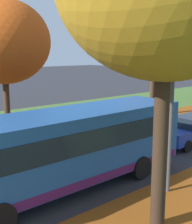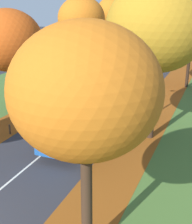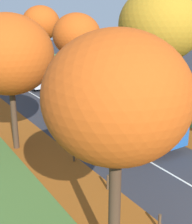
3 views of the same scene
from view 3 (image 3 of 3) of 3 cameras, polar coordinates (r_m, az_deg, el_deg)
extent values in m
cube|color=#8C4714|center=(21.49, -13.01, -4.26)|extent=(2.80, 60.00, 0.00)
cube|color=#476B2D|center=(33.00, 6.32, 3.90)|extent=(12.00, 90.00, 0.01)
cube|color=#8C4714|center=(25.73, 6.58, -0.17)|extent=(2.80, 60.00, 0.00)
cube|color=silver|center=(28.36, -8.41, 1.46)|extent=(0.12, 80.00, 0.01)
cylinder|color=#422D1E|center=(10.13, 3.38, -17.64)|extent=(0.38, 0.38, 4.17)
ellipsoid|color=#C64C14|center=(8.54, 3.83, 2.67)|extent=(4.16, 4.16, 3.74)
cylinder|color=#422D1E|center=(19.14, -14.72, -1.17)|extent=(0.34, 0.34, 3.78)
ellipsoid|color=#C64C14|center=(18.29, -15.66, 10.08)|extent=(5.04, 5.04, 4.53)
cylinder|color=#382619|center=(24.08, 10.94, 4.28)|extent=(0.43, 0.43, 4.81)
ellipsoid|color=#B27F1E|center=(23.44, 11.63, 15.36)|extent=(5.96, 5.96, 5.36)
cylinder|color=black|center=(35.32, -3.44, 7.82)|extent=(0.32, 0.32, 3.52)
ellipsoid|color=#C64C14|center=(34.86, -3.56, 13.86)|extent=(5.24, 5.24, 4.72)
cylinder|color=#382619|center=(44.01, -9.72, 10.31)|extent=(0.41, 0.41, 4.57)
ellipsoid|color=#C64C14|center=(43.67, -10.02, 15.73)|extent=(5.02, 5.02, 4.52)
cylinder|color=#4C3823|center=(12.80, 11.53, -19.11)|extent=(0.12, 0.12, 0.67)
cylinder|color=#4C3823|center=(14.90, 2.18, -12.73)|extent=(0.12, 0.12, 0.74)
cylinder|color=#4C3823|center=(17.49, -4.05, -7.95)|extent=(0.12, 0.12, 0.69)
cylinder|color=#47474C|center=(24.79, 5.38, 6.33)|extent=(0.14, 0.14, 6.00)
cylinder|color=#47474C|center=(23.89, 4.02, 12.96)|extent=(1.60, 0.10, 0.10)
ellipsoid|color=silver|center=(23.43, 2.40, 12.77)|extent=(0.44, 0.28, 0.20)
cube|color=#1E5199|center=(21.45, 4.09, 1.01)|extent=(2.56, 10.41, 2.50)
cube|color=#19232D|center=(17.71, 14.07, -2.03)|extent=(2.30, 0.11, 1.30)
cube|color=#19232D|center=(21.34, 4.12, 2.04)|extent=(2.59, 9.17, 0.80)
cube|color=#4C1951|center=(21.79, 4.03, -1.68)|extent=(2.58, 10.21, 0.32)
cylinder|color=black|center=(20.31, 12.16, -4.10)|extent=(0.31, 0.96, 0.96)
cylinder|color=black|center=(18.82, 6.96, -5.64)|extent=(0.31, 0.96, 0.96)
cylinder|color=black|center=(24.70, 2.29, 0.31)|extent=(0.31, 0.96, 0.96)
cylinder|color=black|center=(23.48, -2.47, -0.65)|extent=(0.31, 0.96, 0.96)
cube|color=#233D9E|center=(28.73, -6.60, 3.14)|extent=(1.88, 4.27, 0.70)
cube|color=#19232D|center=(28.71, -6.77, 4.46)|extent=(1.53, 2.08, 0.60)
cylinder|color=black|center=(27.99, -4.04, 2.07)|extent=(0.25, 0.65, 0.64)
cylinder|color=black|center=(27.38, -6.98, 1.61)|extent=(0.25, 0.65, 0.64)
cylinder|color=black|center=(30.28, -6.21, 3.24)|extent=(0.25, 0.65, 0.64)
cylinder|color=black|center=(29.71, -8.97, 2.83)|extent=(0.25, 0.65, 0.64)
cube|color=#B7BABF|center=(34.50, -11.02, 5.44)|extent=(1.78, 4.23, 0.70)
cube|color=#19232D|center=(34.51, -11.17, 6.53)|extent=(1.48, 2.04, 0.60)
cylinder|color=black|center=(33.67, -8.95, 4.63)|extent=(0.23, 0.64, 0.64)
cylinder|color=black|center=(33.13, -11.45, 4.27)|extent=(0.23, 0.64, 0.64)
cylinder|color=black|center=(36.03, -10.55, 5.42)|extent=(0.23, 0.64, 0.64)
cylinder|color=black|center=(35.53, -12.91, 5.09)|extent=(0.23, 0.64, 0.64)
camera|label=1|loc=(23.83, 32.70, 8.48)|focal=50.00mm
camera|label=2|loc=(20.02, 63.88, 10.07)|focal=50.00mm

